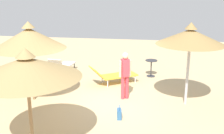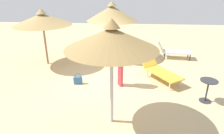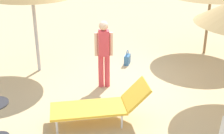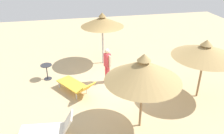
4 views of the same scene
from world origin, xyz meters
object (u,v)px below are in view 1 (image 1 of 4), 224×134
Objects in this scene: lounge_chair_front at (113,75)px; handbag at (119,113)px; parasol_umbrella_center at (29,38)px; lounge_chair_far_right at (62,65)px; parasol_umbrella_far_left at (26,67)px; side_table_round at (151,65)px; person_standing_edge at (125,73)px; parasol_umbrella_back at (190,37)px.

lounge_chair_front is 3.11m from handbag.
parasol_umbrella_center is 3.50m from lounge_chair_far_right.
side_table_round is at bearing -113.84° from parasol_umbrella_far_left.
person_standing_edge is (-1.88, -3.46, -1.10)m from parasol_umbrella_far_left.
parasol_umbrella_back reaches higher than side_table_round.
lounge_chair_front is (-1.22, -4.92, -1.65)m from parasol_umbrella_far_left.
person_standing_edge is 2.89m from side_table_round.
lounge_chair_far_right is at bearing -26.75° from parasol_umbrella_back.
parasol_umbrella_far_left is at bearing 39.97° from parasol_umbrella_back.
parasol_umbrella_back is 3.60m from side_table_round.
person_standing_edge is (-3.14, -0.55, -1.23)m from parasol_umbrella_center.
parasol_umbrella_center reaches higher than lounge_chair_far_right.
parasol_umbrella_back is 1.39× the size of lounge_chair_front.
side_table_round is (-0.85, -4.29, 0.34)m from handbag.
lounge_chair_far_right is 4.00× the size of handbag.
lounge_chair_far_right is 3.99m from side_table_round.
parasol_umbrella_center is 5.23m from parasol_umbrella_back.
parasol_umbrella_center reaches higher than side_table_round.
lounge_chair_far_right is 5.11m from handbag.
parasol_umbrella_back is 3.69m from lounge_chair_front.
lounge_chair_front is at bearing 39.95° from side_table_round.
parasol_umbrella_back is at bearing 149.48° from lounge_chair_front.
lounge_chair_far_right reaches higher than handbag.
parasol_umbrella_far_left is 5.72× the size of handbag.
lounge_chair_front reaches higher than side_table_round.
side_table_round is at bearing -67.07° from parasol_umbrella_back.
person_standing_edge is at bearing 114.18° from lounge_chair_front.
handbag is (2.06, 1.42, -2.13)m from parasol_umbrella_back.
handbag is (-3.15, 1.01, -2.01)m from parasol_umbrella_center.
parasol_umbrella_back is 3.29m from handbag.
parasol_umbrella_center is at bearing 89.59° from lounge_chair_far_right.
parasol_umbrella_back is 6.22× the size of handbag.
parasol_umbrella_center is 5.44m from side_table_round.
lounge_chair_far_right reaches higher than lounge_chair_front.
lounge_chair_front is 1.97m from side_table_round.
lounge_chair_front is 1.69m from person_standing_edge.
parasol_umbrella_back is (-5.22, -0.40, 0.12)m from parasol_umbrella_center.
parasol_umbrella_far_left is 6.28m from lounge_chair_far_right.
lounge_chair_front reaches higher than handbag.
parasol_umbrella_back is at bearing -175.56° from parasol_umbrella_center.
parasol_umbrella_back is at bearing 112.93° from side_table_round.
parasol_umbrella_back is 2.48m from person_standing_edge.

